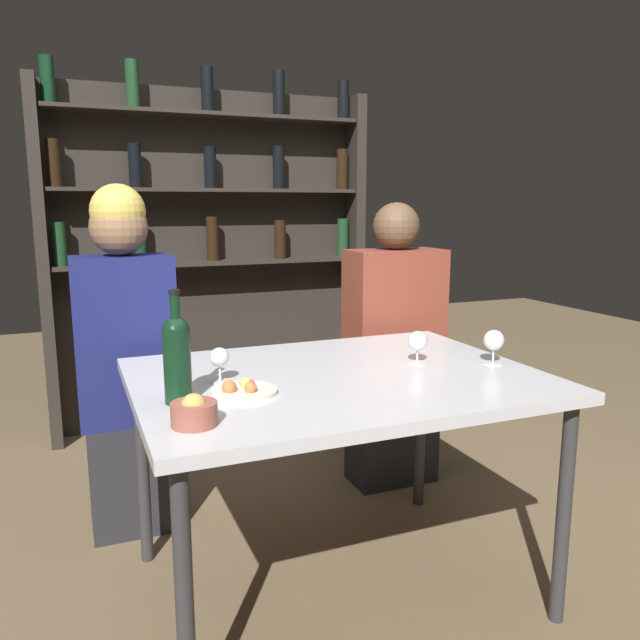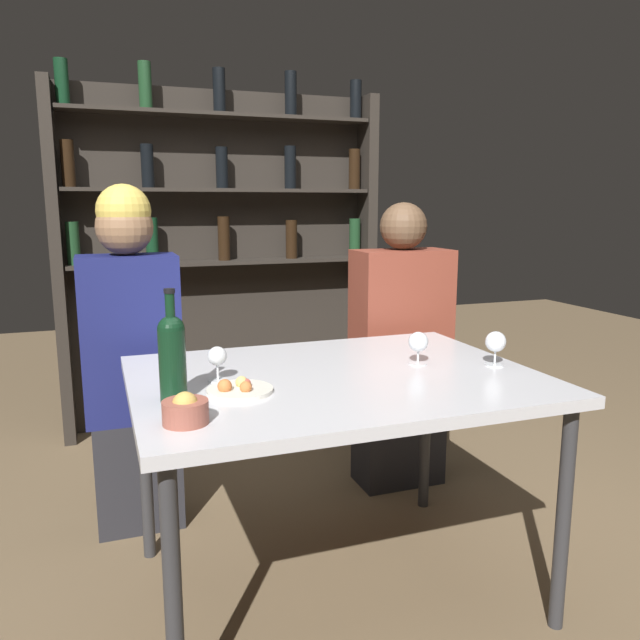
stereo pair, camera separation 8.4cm
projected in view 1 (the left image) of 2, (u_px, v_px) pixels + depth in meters
name	position (u px, v px, depth m)	size (l,w,h in m)	color
ground_plane	(336.00, 587.00, 2.11)	(10.00, 10.00, 0.00)	brown
dining_table	(337.00, 392.00, 1.99)	(1.26, 0.95, 0.75)	silver
wine_rack_wall	(211.00, 244.00, 3.55)	(1.82, 0.21, 2.00)	#28231E
wine_bottle	(177.00, 355.00, 1.67)	(0.07, 0.07, 0.31)	black
wine_glass_0	(418.00, 342.00, 2.10)	(0.07, 0.07, 0.11)	silver
wine_glass_1	(220.00, 359.00, 1.88)	(0.06, 0.06, 0.11)	silver
wine_glass_2	(494.00, 341.00, 2.09)	(0.07, 0.07, 0.12)	silver
food_plate_0	(243.00, 390.00, 1.77)	(0.19, 0.19, 0.05)	silver
snack_bowl	(194.00, 412.00, 1.52)	(0.11, 0.11, 0.08)	#995142
seated_person_left	(127.00, 365.00, 2.39)	(0.37, 0.22, 1.35)	#26262B
seated_person_right	(393.00, 354.00, 2.83)	(0.42, 0.22, 1.28)	#26262B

